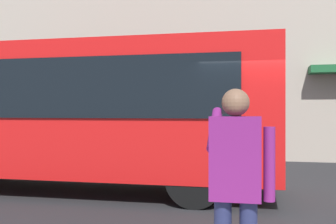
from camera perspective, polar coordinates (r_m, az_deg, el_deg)
name	(u,v)px	position (r m, az deg, el deg)	size (l,w,h in m)	color
ground_plane	(274,202)	(7.96, 14.46, -12.02)	(60.00, 60.00, 0.00)	#232326
red_bus	(63,111)	(9.07, -14.36, 0.17)	(9.05, 2.54, 3.08)	red
pedestrian_photographer	(236,178)	(3.34, 9.43, -9.03)	(0.53, 0.52, 1.70)	#1E2347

